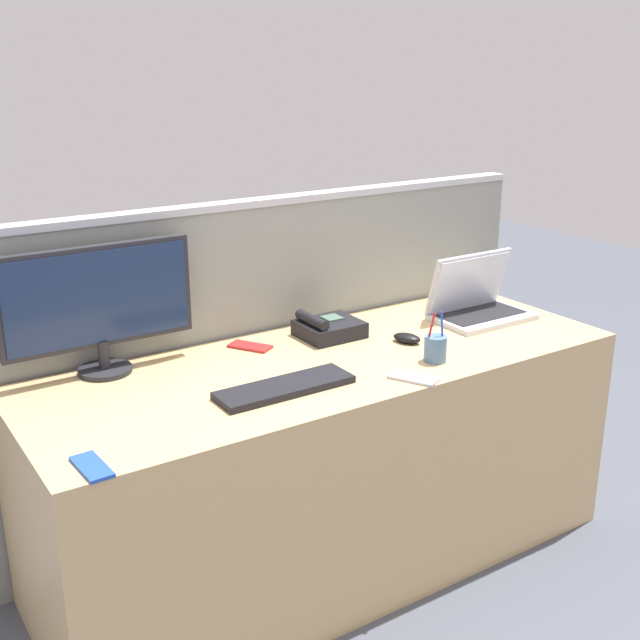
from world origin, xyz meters
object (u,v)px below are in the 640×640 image
at_px(desktop_monitor, 98,302).
at_px(computer_mouse_right_hand, 407,338).
at_px(cell_phone_red_case, 250,346).
at_px(pen_cup, 435,348).
at_px(laptop, 476,301).
at_px(keyboard_main, 285,387).
at_px(cell_phone_silver_slab, 414,378).
at_px(cell_phone_blue_case, 92,467).
at_px(desk_phone, 328,328).

distance_m(desktop_monitor, computer_mouse_right_hand, 1.03).
relative_size(computer_mouse_right_hand, cell_phone_red_case, 0.70).
height_order(computer_mouse_right_hand, pen_cup, pen_cup).
distance_m(laptop, keyboard_main, 0.98).
height_order(cell_phone_silver_slab, cell_phone_red_case, same).
bearing_deg(cell_phone_blue_case, keyboard_main, 10.16).
xyz_separation_m(keyboard_main, cell_phone_silver_slab, (0.37, -0.14, -0.01)).
xyz_separation_m(desk_phone, pen_cup, (0.16, -0.38, 0.01)).
distance_m(desk_phone, cell_phone_silver_slab, 0.47).
bearing_deg(desktop_monitor, pen_cup, -28.40).
relative_size(keyboard_main, pen_cup, 2.53).
xyz_separation_m(laptop, cell_phone_silver_slab, (-0.58, -0.34, -0.06)).
height_order(desktop_monitor, cell_phone_blue_case, desktop_monitor).
relative_size(pen_cup, cell_phone_blue_case, 1.13).
distance_m(keyboard_main, pen_cup, 0.53).
bearing_deg(desktop_monitor, desk_phone, -8.36).
height_order(pen_cup, cell_phone_red_case, pen_cup).
xyz_separation_m(cell_phone_silver_slab, cell_phone_blue_case, (-0.99, -0.00, 0.00)).
distance_m(desktop_monitor, keyboard_main, 0.63).
height_order(desktop_monitor, pen_cup, desktop_monitor).
height_order(laptop, desk_phone, laptop).
bearing_deg(laptop, keyboard_main, -168.15).
height_order(keyboard_main, cell_phone_blue_case, keyboard_main).
bearing_deg(cell_phone_silver_slab, cell_phone_blue_case, 153.73).
height_order(computer_mouse_right_hand, cell_phone_blue_case, computer_mouse_right_hand).
bearing_deg(pen_cup, cell_phone_blue_case, -175.76).
distance_m(laptop, desk_phone, 0.60).
bearing_deg(cell_phone_silver_slab, desktop_monitor, 116.40).
relative_size(laptop, pen_cup, 2.18).
distance_m(cell_phone_silver_slab, cell_phone_blue_case, 0.99).
height_order(desktop_monitor, cell_phone_red_case, desktop_monitor).
relative_size(computer_mouse_right_hand, cell_phone_silver_slab, 0.67).
relative_size(pen_cup, cell_phone_silver_slab, 1.11).
distance_m(desktop_monitor, desk_phone, 0.80).
height_order(laptop, cell_phone_silver_slab, laptop).
bearing_deg(desk_phone, computer_mouse_right_hand, -45.96).
xyz_separation_m(pen_cup, cell_phone_blue_case, (-1.15, -0.09, -0.04)).
height_order(computer_mouse_right_hand, cell_phone_red_case, computer_mouse_right_hand).
relative_size(laptop, keyboard_main, 0.86).
height_order(keyboard_main, cell_phone_red_case, keyboard_main).
bearing_deg(cell_phone_silver_slab, cell_phone_red_case, 92.19).
height_order(laptop, pen_cup, laptop).
bearing_deg(keyboard_main, computer_mouse_right_hand, 12.60).
bearing_deg(cell_phone_silver_slab, computer_mouse_right_hand, 27.80).
bearing_deg(keyboard_main, cell_phone_silver_slab, -20.65).
bearing_deg(desk_phone, laptop, -12.08).
bearing_deg(pen_cup, cell_phone_red_case, 135.12).
height_order(pen_cup, cell_phone_silver_slab, pen_cup).
bearing_deg(computer_mouse_right_hand, desktop_monitor, 140.20).
bearing_deg(pen_cup, desktop_monitor, 151.60).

